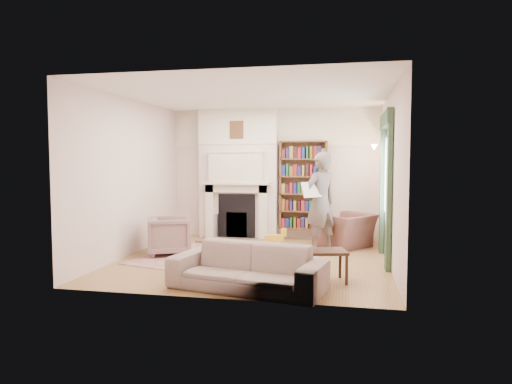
% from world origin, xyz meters
% --- Properties ---
extents(floor, '(4.50, 4.50, 0.00)m').
position_xyz_m(floor, '(0.00, 0.00, 0.00)').
color(floor, olive).
rests_on(floor, ground).
extents(ceiling, '(4.50, 4.50, 0.00)m').
position_xyz_m(ceiling, '(0.00, 0.00, 2.80)').
color(ceiling, white).
rests_on(ceiling, wall_back).
extents(wall_back, '(4.50, 0.00, 4.50)m').
position_xyz_m(wall_back, '(0.00, 2.25, 1.40)').
color(wall_back, beige).
rests_on(wall_back, floor).
extents(wall_front, '(4.50, 0.00, 4.50)m').
position_xyz_m(wall_front, '(0.00, -2.25, 1.40)').
color(wall_front, beige).
rests_on(wall_front, floor).
extents(wall_left, '(0.00, 4.50, 4.50)m').
position_xyz_m(wall_left, '(-2.25, 0.00, 1.40)').
color(wall_left, beige).
rests_on(wall_left, floor).
extents(wall_right, '(0.00, 4.50, 4.50)m').
position_xyz_m(wall_right, '(2.25, 0.00, 1.40)').
color(wall_right, beige).
rests_on(wall_right, floor).
extents(fireplace, '(1.70, 0.58, 2.80)m').
position_xyz_m(fireplace, '(-0.75, 2.05, 1.39)').
color(fireplace, beige).
rests_on(fireplace, floor).
extents(bookcase, '(1.00, 0.24, 1.85)m').
position_xyz_m(bookcase, '(0.65, 2.12, 1.18)').
color(bookcase, brown).
rests_on(bookcase, floor).
extents(window, '(0.02, 0.90, 1.30)m').
position_xyz_m(window, '(2.23, 0.40, 1.45)').
color(window, silver).
rests_on(window, wall_right).
extents(curtain_left, '(0.07, 0.32, 2.40)m').
position_xyz_m(curtain_left, '(2.20, -0.30, 1.20)').
color(curtain_left, '#31492F').
rests_on(curtain_left, floor).
extents(curtain_right, '(0.07, 0.32, 2.40)m').
position_xyz_m(curtain_right, '(2.20, 1.10, 1.20)').
color(curtain_right, '#31492F').
rests_on(curtain_right, floor).
extents(pelmet, '(0.09, 1.70, 0.24)m').
position_xyz_m(pelmet, '(2.19, 0.40, 2.38)').
color(pelmet, '#31492F').
rests_on(pelmet, wall_right).
extents(wall_sconce, '(0.20, 0.24, 0.24)m').
position_xyz_m(wall_sconce, '(2.03, 1.50, 1.90)').
color(wall_sconce, gold).
rests_on(wall_sconce, wall_right).
extents(rug, '(3.26, 2.80, 0.01)m').
position_xyz_m(rug, '(-0.48, -0.11, 0.01)').
color(rug, '#C6AD96').
rests_on(rug, floor).
extents(armchair_reading, '(1.32, 1.34, 0.66)m').
position_xyz_m(armchair_reading, '(1.54, 1.45, 0.33)').
color(armchair_reading, '#492A27').
rests_on(armchair_reading, floor).
extents(armchair_left, '(1.00, 0.99, 0.69)m').
position_xyz_m(armchair_left, '(-1.58, 0.13, 0.34)').
color(armchair_left, gray).
rests_on(armchair_left, floor).
extents(sofa, '(2.17, 1.21, 0.60)m').
position_xyz_m(sofa, '(0.29, -1.80, 0.30)').
color(sofa, '#B3A994').
rests_on(sofa, floor).
extents(man_reading, '(0.79, 0.79, 1.86)m').
position_xyz_m(man_reading, '(1.09, 0.85, 0.93)').
color(man_reading, '#5B5049').
rests_on(man_reading, floor).
extents(newspaper, '(0.37, 0.37, 0.28)m').
position_xyz_m(newspaper, '(0.94, 0.65, 1.18)').
color(newspaper, silver).
rests_on(newspaper, man_reading).
extents(coffee_table, '(0.79, 0.60, 0.45)m').
position_xyz_m(coffee_table, '(1.22, -1.20, 0.23)').
color(coffee_table, '#382013').
rests_on(coffee_table, floor).
extents(paraffin_heater, '(0.31, 0.31, 0.55)m').
position_xyz_m(paraffin_heater, '(-1.28, 1.90, 0.28)').
color(paraffin_heater, '#A0A1A7').
rests_on(paraffin_heater, floor).
extents(rocking_horse, '(0.56, 0.35, 0.46)m').
position_xyz_m(rocking_horse, '(0.27, 0.57, 0.23)').
color(rocking_horse, gold).
rests_on(rocking_horse, rug).
extents(board_game, '(0.32, 0.32, 0.03)m').
position_xyz_m(board_game, '(-0.15, 0.15, 0.03)').
color(board_game, '#E1CC4F').
rests_on(board_game, rug).
extents(game_box_lid, '(0.29, 0.20, 0.05)m').
position_xyz_m(game_box_lid, '(-0.87, -0.19, 0.04)').
color(game_box_lid, '#A71F13').
rests_on(game_box_lid, rug).
extents(comic_annuals, '(0.89, 0.63, 0.02)m').
position_xyz_m(comic_annuals, '(0.32, -0.42, 0.02)').
color(comic_annuals, red).
rests_on(comic_annuals, rug).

